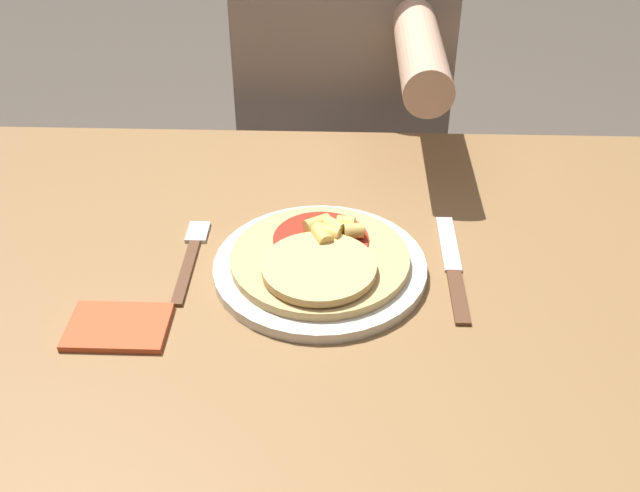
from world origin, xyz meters
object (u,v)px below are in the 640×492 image
Objects in this scene: dining_table at (312,336)px; plate at (320,267)px; knife at (453,268)px; pizza at (321,257)px; fork at (191,255)px; person_diner at (344,96)px.

plate reaches higher than dining_table.
dining_table is 5.43× the size of knife.
fork is (-0.17, 0.03, -0.02)m from pizza.
person_diner reaches higher than plate.
person_diner is (0.03, 0.59, -0.04)m from plate.
pizza is 0.17m from fork.
knife is at bearing 1.28° from dining_table.
dining_table is 0.20m from fork.
plate is 1.20× the size of pizza.
dining_table is at bearing 146.52° from pizza.
dining_table is 0.98× the size of person_diner.
dining_table is 0.59m from person_diner.
pizza is at bearing -10.06° from fork.
plate reaches higher than fork.
dining_table is at bearing -7.88° from fork.
pizza is at bearing -69.36° from plate.
person_diner reaches higher than fork.
pizza is at bearing -175.77° from knife.
person_diner is at bearing 70.98° from fork.
pizza reaches higher than fork.
person_diner is (0.04, 0.58, 0.09)m from dining_table.
person_diner is (0.02, 0.59, -0.05)m from pizza.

